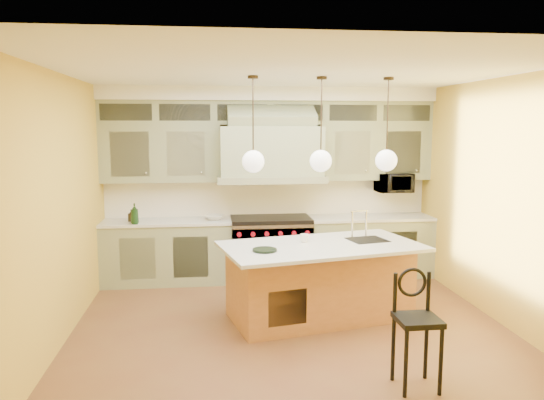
{
  "coord_description": "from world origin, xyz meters",
  "views": [
    {
      "loc": [
        -0.91,
        -5.7,
        2.33
      ],
      "look_at": [
        -0.15,
        0.7,
        1.43
      ],
      "focal_mm": 35.0,
      "sensor_mm": 36.0,
      "label": 1
    }
  ],
  "objects": [
    {
      "name": "floor",
      "position": [
        0.0,
        0.0,
        0.0
      ],
      "size": [
        5.0,
        5.0,
        0.0
      ],
      "primitive_type": "plane",
      "color": "brown",
      "rests_on": "ground"
    },
    {
      "name": "ceiling",
      "position": [
        0.0,
        0.0,
        2.9
      ],
      "size": [
        5.0,
        5.0,
        0.0
      ],
      "primitive_type": "plane",
      "rotation": [
        3.14,
        0.0,
        0.0
      ],
      "color": "white",
      "rests_on": "wall_back"
    },
    {
      "name": "wall_back",
      "position": [
        0.0,
        2.5,
        1.45
      ],
      "size": [
        5.0,
        0.0,
        5.0
      ],
      "primitive_type": "plane",
      "rotation": [
        1.57,
        0.0,
        0.0
      ],
      "color": "gold",
      "rests_on": "ground"
    },
    {
      "name": "wall_front",
      "position": [
        0.0,
        -2.5,
        1.45
      ],
      "size": [
        5.0,
        0.0,
        5.0
      ],
      "primitive_type": "plane",
      "rotation": [
        -1.57,
        0.0,
        0.0
      ],
      "color": "gold",
      "rests_on": "ground"
    },
    {
      "name": "wall_left",
      "position": [
        -2.5,
        0.0,
        1.45
      ],
      "size": [
        0.0,
        5.0,
        5.0
      ],
      "primitive_type": "plane",
      "rotation": [
        1.57,
        0.0,
        1.57
      ],
      "color": "gold",
      "rests_on": "ground"
    },
    {
      "name": "wall_right",
      "position": [
        2.5,
        0.0,
        1.45
      ],
      "size": [
        0.0,
        5.0,
        5.0
      ],
      "primitive_type": "plane",
      "rotation": [
        1.57,
        0.0,
        -1.57
      ],
      "color": "gold",
      "rests_on": "ground"
    },
    {
      "name": "back_cabinetry",
      "position": [
        0.0,
        2.23,
        1.43
      ],
      "size": [
        5.0,
        0.77,
        2.9
      ],
      "color": "gray",
      "rests_on": "floor"
    },
    {
      "name": "range",
      "position": [
        0.0,
        2.14,
        0.49
      ],
      "size": [
        1.2,
        0.74,
        0.96
      ],
      "color": "silver",
      "rests_on": "floor"
    },
    {
      "name": "kitchen_island",
      "position": [
        0.41,
        0.45,
        0.47
      ],
      "size": [
        2.56,
        1.72,
        1.35
      ],
      "rotation": [
        0.0,
        0.0,
        0.22
      ],
      "color": "#9C6337",
      "rests_on": "floor"
    },
    {
      "name": "counter_stool",
      "position": [
        0.9,
        -1.37,
        0.6
      ],
      "size": [
        0.37,
        0.37,
        1.06
      ],
      "rotation": [
        0.0,
        0.0,
        0.0
      ],
      "color": "black",
      "rests_on": "floor"
    },
    {
      "name": "microwave",
      "position": [
        1.95,
        2.25,
        1.45
      ],
      "size": [
        0.54,
        0.37,
        0.3
      ],
      "primitive_type": "imported",
      "color": "black",
      "rests_on": "back_cabinetry"
    },
    {
      "name": "oil_bottle_a",
      "position": [
        -1.98,
        1.92,
        1.09
      ],
      "size": [
        0.12,
        0.12,
        0.3
      ],
      "primitive_type": "imported",
      "rotation": [
        0.0,
        0.0,
        0.06
      ],
      "color": "black",
      "rests_on": "back_cabinetry"
    },
    {
      "name": "oil_bottle_b",
      "position": [
        -2.06,
        2.15,
        1.03
      ],
      "size": [
        0.08,
        0.08,
        0.18
      ],
      "primitive_type": "imported",
      "rotation": [
        0.0,
        0.0,
        -0.04
      ],
      "color": "black",
      "rests_on": "back_cabinetry"
    },
    {
      "name": "fruit_bowl",
      "position": [
        -0.85,
        2.15,
        0.98
      ],
      "size": [
        0.29,
        0.29,
        0.07
      ],
      "primitive_type": "imported",
      "rotation": [
        0.0,
        0.0,
        -0.02
      ],
      "color": "beige",
      "rests_on": "back_cabinetry"
    },
    {
      "name": "cup",
      "position": [
        0.23,
        0.55,
        0.97
      ],
      "size": [
        0.12,
        0.12,
        0.1
      ],
      "primitive_type": "imported",
      "rotation": [
        0.0,
        0.0,
        -0.16
      ],
      "color": "white",
      "rests_on": "kitchen_island"
    },
    {
      "name": "pendant_left",
      "position": [
        -0.4,
        0.45,
        1.95
      ],
      "size": [
        0.26,
        0.26,
        1.11
      ],
      "color": "#2D2319",
      "rests_on": "ceiling"
    },
    {
      "name": "pendant_center",
      "position": [
        0.4,
        0.45,
        1.95
      ],
      "size": [
        0.26,
        0.26,
        1.11
      ],
      "color": "#2D2319",
      "rests_on": "ceiling"
    },
    {
      "name": "pendant_right",
      "position": [
        1.2,
        0.45,
        1.95
      ],
      "size": [
        0.26,
        0.26,
        1.11
      ],
      "color": "#2D2319",
      "rests_on": "ceiling"
    }
  ]
}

